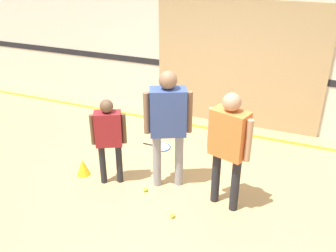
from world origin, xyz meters
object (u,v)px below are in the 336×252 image
person_student_left (109,133)px  racket_spare_on_floor (161,147)px  person_instructor (168,118)px  tennis_ball_near_instructor (145,189)px  tennis_ball_by_spare_racket (158,137)px  person_student_right (229,140)px  training_cone (83,167)px  tennis_ball_stray_left (172,215)px

person_student_left → racket_spare_on_floor: size_ratio=2.55×
person_instructor → racket_spare_on_floor: (-0.52, 0.95, -1.05)m
person_student_left → tennis_ball_near_instructor: person_student_left is taller
tennis_ball_by_spare_racket → person_student_right: bearing=-41.1°
person_student_right → tennis_ball_by_spare_racket: 2.27m
person_student_left → person_student_right: 1.67m
training_cone → person_student_right: bearing=2.6°
person_student_right → person_instructor: bearing=7.2°
racket_spare_on_floor → tennis_ball_near_instructor: (0.29, -1.24, 0.02)m
person_student_left → person_student_right: person_student_right is taller
tennis_ball_by_spare_racket → person_instructor: bearing=-60.4°
tennis_ball_near_instructor → person_student_right: bearing=7.1°
person_student_right → tennis_ball_near_instructor: bearing=24.3°
racket_spare_on_floor → tennis_ball_by_spare_racket: tennis_ball_by_spare_racket is taller
tennis_ball_stray_left → training_cone: 1.66m
person_student_left → tennis_ball_stray_left: person_student_left is taller
person_instructor → training_cone: (-1.28, -0.25, -0.94)m
person_student_left → person_student_right: (1.65, 0.10, 0.19)m
person_student_right → tennis_ball_by_spare_racket: size_ratio=24.33×
tennis_ball_by_spare_racket → training_cone: 1.57m
tennis_ball_near_instructor → tennis_ball_stray_left: (0.56, -0.37, 0.00)m
person_student_left → tennis_ball_by_spare_racket: person_student_left is taller
person_student_left → tennis_ball_stray_left: size_ratio=19.73×
tennis_ball_by_spare_racket → training_cone: (-0.60, -1.45, 0.09)m
person_instructor → person_student_right: size_ratio=1.07×
racket_spare_on_floor → person_student_right: bearing=141.9°
person_instructor → training_cone: bearing=165.8°
person_student_right → tennis_ball_stray_left: (-0.54, -0.51, -0.96)m
person_student_left → person_student_right: size_ratio=0.81×
tennis_ball_by_spare_racket → tennis_ball_stray_left: bearing=-61.5°
person_instructor → tennis_ball_near_instructor: person_instructor is taller
racket_spare_on_floor → tennis_ball_by_spare_racket: bearing=-56.7°
training_cone → tennis_ball_near_instructor: bearing=-2.2°
tennis_ball_near_instructor → person_student_left: bearing=176.0°
person_student_left → tennis_ball_near_instructor: bearing=-31.0°
person_instructor → tennis_ball_stray_left: bearing=-88.8°
person_student_right → training_cone: 2.32m
tennis_ball_near_instructor → tennis_ball_by_spare_racket: 1.56m
tennis_ball_stray_left → person_instructor: bearing=116.5°
tennis_ball_near_instructor → tennis_ball_stray_left: 0.67m
racket_spare_on_floor → tennis_ball_by_spare_racket: 0.31m
person_student_right → racket_spare_on_floor: bearing=-21.2°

